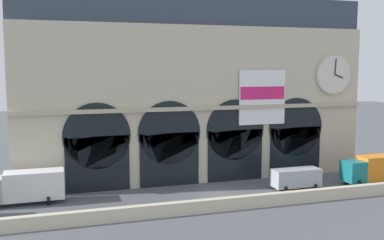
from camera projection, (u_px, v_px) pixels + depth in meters
ground_plane at (219, 195)px, 46.02m from camera, size 200.00×200.00×0.00m
quay_parapet_wall at (238, 203)px, 41.33m from camera, size 90.00×0.70×1.19m
station_building at (195, 91)px, 52.36m from camera, size 40.31×6.36×20.97m
box_truck_west at (24, 186)px, 42.87m from camera, size 7.50×2.91×3.12m
van_mideast at (296, 178)px, 48.09m from camera, size 5.20×2.48×2.20m
box_truck_east at (375, 168)px, 50.50m from camera, size 7.50×2.91×3.12m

